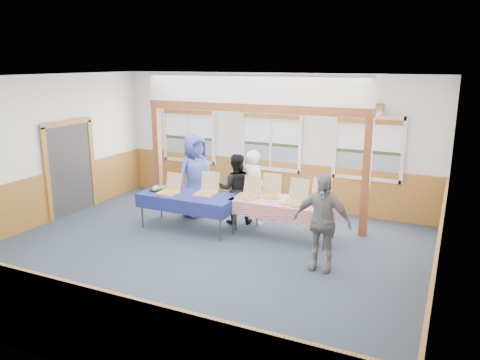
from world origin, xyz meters
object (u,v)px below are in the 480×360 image
woman_black (236,189)px  table_left (188,197)px  person_grey (322,222)px  woman_white (254,187)px  table_right (283,203)px  man_blue (195,176)px

woman_black → table_left: bearing=22.4°
person_grey → table_left: bearing=167.9°
person_grey → woman_white: bearing=141.7°
person_grey → table_right: bearing=134.9°
table_left → table_right: bearing=20.3°
woman_white → woman_black: woman_white is taller
woman_black → man_blue: 1.07m
table_left → man_blue: 0.94m
table_right → person_grey: (1.10, -1.17, 0.14)m
table_left → table_right: size_ratio=0.96×
table_right → person_grey: size_ratio=1.34×
table_left → woman_black: size_ratio=1.40×
table_left → woman_white: size_ratio=1.32×
table_left → table_right: (1.96, 0.43, 0.00)m
man_blue → person_grey: (3.39, -1.60, -0.10)m
table_right → man_blue: size_ratio=1.20×
woman_white → man_blue: bearing=24.7°
table_left → person_grey: person_grey is taller
man_blue → person_grey: 3.75m
table_right → person_grey: 1.62m
table_right → person_grey: person_grey is taller
woman_white → person_grey: bearing=163.3°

